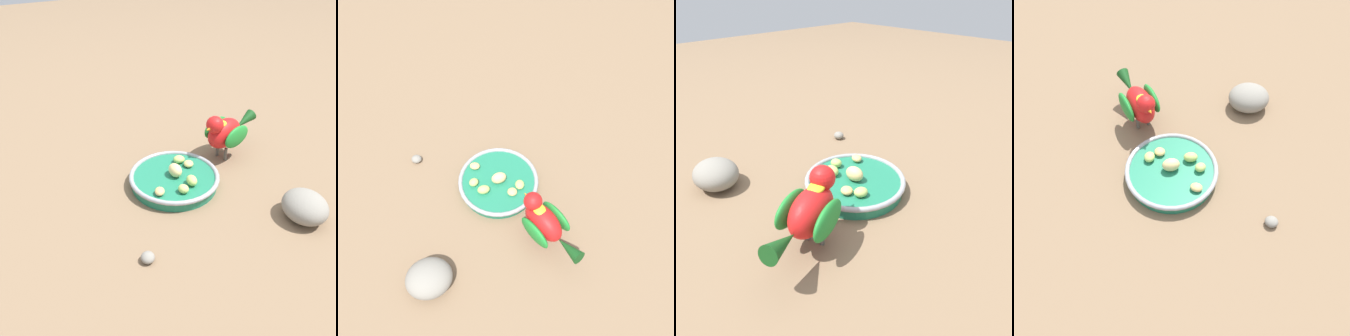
{
  "view_description": "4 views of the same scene",
  "coord_description": "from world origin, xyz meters",
  "views": [
    {
      "loc": [
        -0.7,
        0.28,
        0.56
      ],
      "look_at": [
        -0.05,
        0.0,
        0.07
      ],
      "focal_mm": 43.05,
      "sensor_mm": 36.0,
      "label": 1
    },
    {
      "loc": [
        -0.13,
        -0.46,
        0.75
      ],
      "look_at": [
        -0.0,
        -0.02,
        0.06
      ],
      "focal_mm": 35.23,
      "sensor_mm": 36.0,
      "label": 2
    },
    {
      "loc": [
        0.34,
        -0.41,
        0.38
      ],
      "look_at": [
        -0.05,
        -0.03,
        0.04
      ],
      "focal_mm": 32.88,
      "sensor_mm": 36.0,
      "label": 3
    },
    {
      "loc": [
        0.0,
        0.48,
        0.73
      ],
      "look_at": [
        -0.04,
        0.01,
        0.07
      ],
      "focal_mm": 42.11,
      "sensor_mm": 36.0,
      "label": 4
    }
  ],
  "objects": [
    {
      "name": "rock_large",
      "position": [
        -0.23,
        -0.22,
        0.03
      ],
      "size": [
        0.11,
        0.09,
        0.06
      ],
      "primitive_type": "ellipsoid",
      "rotation": [
        0.0,
        0.0,
        6.24
      ],
      "color": "gray",
      "rests_on": "ground_plane"
    },
    {
      "name": "apple_piece_2",
      "position": [
        -0.02,
        -0.03,
        0.04
      ],
      "size": [
        0.04,
        0.03,
        0.03
      ],
      "primitive_type": "ellipsoid",
      "rotation": [
        0.0,
        0.0,
        0.09
      ],
      "color": "#E5C67F",
      "rests_on": "feeding_bowl"
    },
    {
      "name": "parrot",
      "position": [
        0.04,
        -0.19,
        0.07
      ],
      "size": [
        0.11,
        0.18,
        0.13
      ],
      "rotation": [
        0.0,
        0.0,
        1.94
      ],
      "color": "#59544C",
      "rests_on": "ground_plane"
    },
    {
      "name": "apple_piece_1",
      "position": [
        -0.0,
        -0.07,
        0.03
      ],
      "size": [
        0.03,
        0.03,
        0.01
      ],
      "primitive_type": "ellipsoid",
      "rotation": [
        0.0,
        0.0,
        2.78
      ],
      "color": "tan",
      "rests_on": "feeding_bowl"
    },
    {
      "name": "pebble_0",
      "position": [
        -0.22,
        0.12,
        0.01
      ],
      "size": [
        0.03,
        0.03,
        0.02
      ],
      "primitive_type": "ellipsoid",
      "rotation": [
        0.0,
        0.0,
        5.94
      ],
      "color": "gray",
      "rests_on": "ground_plane"
    },
    {
      "name": "apple_piece_5",
      "position": [
        0.02,
        -0.06,
        0.03
      ],
      "size": [
        0.03,
        0.03,
        0.02
      ],
      "primitive_type": "ellipsoid",
      "rotation": [
        0.0,
        0.0,
        1.25
      ],
      "color": "#B2CC66",
      "rests_on": "feeding_bowl"
    },
    {
      "name": "ground_plane",
      "position": [
        0.0,
        0.0,
        0.0
      ],
      "size": [
        4.0,
        4.0,
        0.0
      ],
      "primitive_type": "plane",
      "color": "#7A6047"
    },
    {
      "name": "apple_piece_0",
      "position": [
        -0.09,
        -0.02,
        0.03
      ],
      "size": [
        0.03,
        0.03,
        0.02
      ],
      "primitive_type": "ellipsoid",
      "rotation": [
        0.0,
        0.0,
        0.39
      ],
      "color": "#B2CC66",
      "rests_on": "feeding_bowl"
    },
    {
      "name": "apple_piece_3",
      "position": [
        -0.07,
        0.03,
        0.03
      ],
      "size": [
        0.03,
        0.03,
        0.01
      ],
      "primitive_type": "ellipsoid",
      "rotation": [
        0.0,
        0.0,
        5.89
      ],
      "color": "tan",
      "rests_on": "feeding_bowl"
    },
    {
      "name": "apple_piece_4",
      "position": [
        -0.07,
        -0.05,
        0.04
      ],
      "size": [
        0.03,
        0.02,
        0.02
      ],
      "primitive_type": "ellipsoid",
      "rotation": [
        0.0,
        0.0,
        6.23
      ],
      "color": "#B2CC66",
      "rests_on": "feeding_bowl"
    },
    {
      "name": "feeding_bowl",
      "position": [
        -0.02,
        -0.02,
        0.02
      ],
      "size": [
        0.21,
        0.21,
        0.03
      ],
      "color": "#1E7251",
      "rests_on": "ground_plane"
    }
  ]
}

